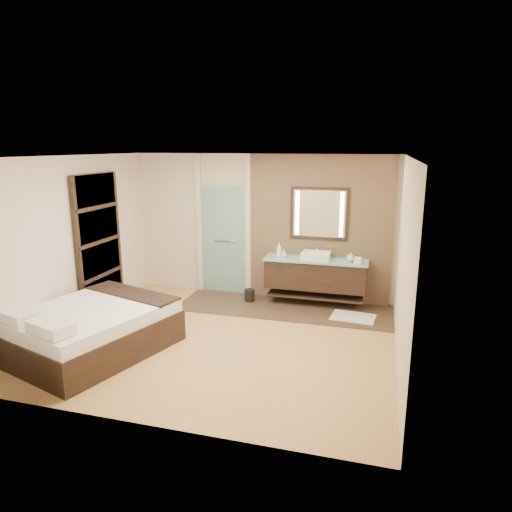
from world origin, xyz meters
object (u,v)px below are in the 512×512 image
(vanity, at_px, (316,274))
(mirror_unit, at_px, (319,214))
(waste_bin, at_px, (250,295))
(bed, at_px, (91,329))

(vanity, height_order, mirror_unit, mirror_unit)
(waste_bin, bearing_deg, bed, -120.59)
(waste_bin, bearing_deg, vanity, 7.45)
(vanity, xyz_separation_m, waste_bin, (-1.20, -0.16, -0.46))
(vanity, distance_m, bed, 3.92)
(mirror_unit, relative_size, waste_bin, 4.47)
(vanity, xyz_separation_m, mirror_unit, (0.00, 0.24, 1.07))
(vanity, relative_size, mirror_unit, 1.75)
(mirror_unit, height_order, bed, mirror_unit)
(mirror_unit, relative_size, bed, 0.43)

